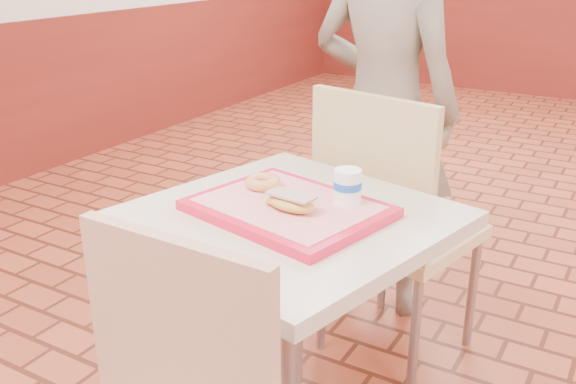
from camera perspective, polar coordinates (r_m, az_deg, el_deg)
The scene contains 7 objects.
main_table at distance 1.79m, azimuth 0.00°, elevation -9.55°, with size 0.75×0.75×0.79m.
chair_main_back at distance 2.25m, azimuth 9.01°, elevation -2.24°, with size 0.56×0.56×1.02m.
customer at distance 2.58m, azimuth 8.46°, elevation 7.24°, with size 0.61×0.40×1.68m, color #6F6556.
serving_tray at distance 1.67m, azimuth -0.00°, elevation -1.46°, with size 0.47×0.37×0.03m.
ring_donut at distance 1.77m, azimuth -2.24°, elevation 0.90°, with size 0.10×0.10×0.03m, color #CD894A.
long_john_donut at distance 1.61m, azimuth 0.16°, elevation -0.95°, with size 0.15×0.09×0.04m.
paper_cup at distance 1.66m, azimuth 5.31°, elevation 0.53°, with size 0.07×0.07×0.09m.
Camera 1 is at (-0.42, -1.97, 1.45)m, focal length 40.00 mm.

